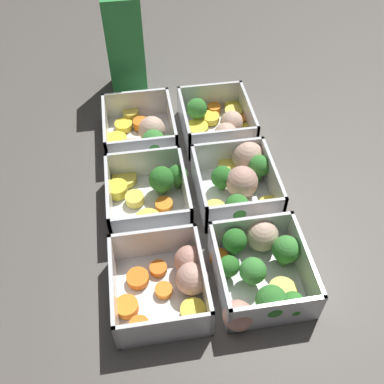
{
  "coord_description": "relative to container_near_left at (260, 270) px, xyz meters",
  "views": [
    {
      "loc": [
        -0.44,
        0.07,
        0.53
      ],
      "look_at": [
        0.0,
        0.0,
        0.02
      ],
      "focal_mm": 42.0,
      "sensor_mm": 36.0,
      "label": 1
    }
  ],
  "objects": [
    {
      "name": "ground_plane",
      "position": [
        0.15,
        0.07,
        -0.03
      ],
      "size": [
        4.0,
        4.0,
        0.0
      ],
      "primitive_type": "plane",
      "color": "#56514C"
    },
    {
      "name": "container_near_left",
      "position": [
        0.0,
        0.0,
        0.0
      ],
      "size": [
        0.17,
        0.13,
        0.06
      ],
      "color": "white",
      "rests_on": "ground_plane"
    },
    {
      "name": "container_near_center",
      "position": [
        0.16,
        -0.01,
        -0.0
      ],
      "size": [
        0.15,
        0.13,
        0.06
      ],
      "color": "white",
      "rests_on": "ground_plane"
    },
    {
      "name": "container_near_right",
      "position": [
        0.31,
        -0.01,
        -0.0
      ],
      "size": [
        0.13,
        0.13,
        0.06
      ],
      "color": "white",
      "rests_on": "ground_plane"
    },
    {
      "name": "container_far_left",
      "position": [
        0.0,
        0.12,
        -0.01
      ],
      "size": [
        0.13,
        0.13,
        0.06
      ],
      "color": "white",
      "rests_on": "ground_plane"
    },
    {
      "name": "container_far_center",
      "position": [
        0.16,
        0.13,
        -0.0
      ],
      "size": [
        0.15,
        0.13,
        0.06
      ],
      "color": "white",
      "rests_on": "ground_plane"
    },
    {
      "name": "container_far_right",
      "position": [
        0.29,
        0.13,
        -0.0
      ],
      "size": [
        0.15,
        0.13,
        0.06
      ],
      "color": "white",
      "rests_on": "ground_plane"
    },
    {
      "name": "juice_carton",
      "position": [
        0.46,
        0.14,
        0.07
      ],
      "size": [
        0.07,
        0.07,
        0.2
      ],
      "color": "green",
      "rests_on": "ground_plane"
    }
  ]
}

